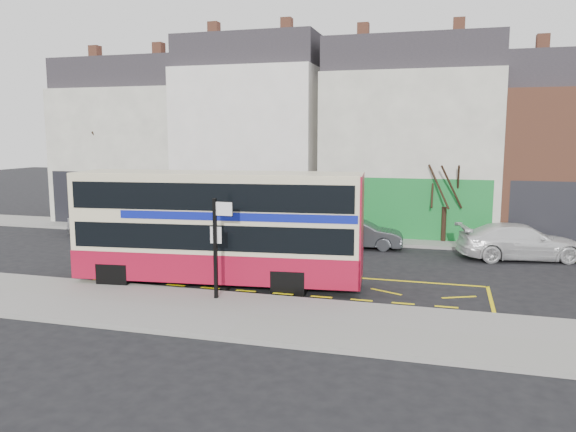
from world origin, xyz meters
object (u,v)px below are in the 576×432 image
(car_grey, at_px, (359,234))
(car_white, at_px, (520,242))
(street_tree_left, at_px, (109,143))
(bus_stop_post, at_px, (217,239))
(street_tree_right, at_px, (446,175))
(car_silver, at_px, (109,223))
(double_decker_bus, at_px, (220,226))

(car_grey, bearing_deg, car_white, -97.21)
(car_white, distance_m, street_tree_left, 23.33)
(car_white, bearing_deg, bus_stop_post, 120.18)
(bus_stop_post, xyz_separation_m, street_tree_right, (6.87, 12.09, 1.34))
(car_silver, bearing_deg, street_tree_right, -91.84)
(bus_stop_post, relative_size, car_grey, 0.79)
(bus_stop_post, relative_size, car_white, 0.61)
(car_white, bearing_deg, car_grey, 73.10)
(double_decker_bus, relative_size, street_tree_left, 1.46)
(double_decker_bus, height_order, car_silver, double_decker_bus)
(car_silver, distance_m, car_grey, 13.25)
(double_decker_bus, height_order, street_tree_right, street_tree_right)
(street_tree_left, bearing_deg, street_tree_right, -3.46)
(double_decker_bus, height_order, street_tree_left, street_tree_left)
(car_silver, bearing_deg, bus_stop_post, -143.44)
(car_grey, distance_m, street_tree_left, 16.47)
(double_decker_bus, distance_m, bus_stop_post, 2.14)
(car_grey, bearing_deg, car_silver, 89.03)
(street_tree_left, xyz_separation_m, street_tree_right, (19.42, -1.17, -1.42))
(car_white, bearing_deg, car_silver, 77.17)
(bus_stop_post, bearing_deg, street_tree_left, 132.19)
(bus_stop_post, height_order, street_tree_right, street_tree_right)
(street_tree_left, distance_m, street_tree_right, 19.51)
(car_grey, relative_size, street_tree_right, 0.82)
(car_white, xyz_separation_m, street_tree_right, (-3.23, 2.65, 2.64))
(car_silver, height_order, car_white, car_white)
(car_white, relative_size, street_tree_left, 0.75)
(bus_stop_post, xyz_separation_m, car_grey, (3.04, 9.94, -1.40))
(bus_stop_post, relative_size, street_tree_left, 0.46)
(bus_stop_post, xyz_separation_m, car_silver, (-10.20, 9.42, -1.36))
(car_white, bearing_deg, street_tree_left, 67.55)
(car_silver, xyz_separation_m, car_grey, (13.24, 0.51, -0.03))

